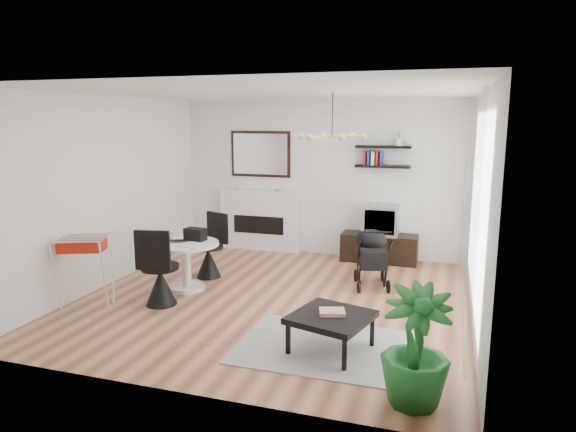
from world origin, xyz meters
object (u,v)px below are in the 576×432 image
(tv_console, at_px, (379,248))
(drying_rack, at_px, (86,270))
(stroller, at_px, (372,259))
(crt_tv, at_px, (381,220))
(coffee_table, at_px, (331,318))
(potted_plant, at_px, (416,347))
(fireplace, at_px, (260,213))
(dining_table, at_px, (186,259))

(tv_console, bearing_deg, drying_rack, -135.20)
(stroller, bearing_deg, tv_console, 77.42)
(crt_tv, xyz_separation_m, coffee_table, (-0.04, -3.55, -0.37))
(tv_console, xyz_separation_m, potted_plant, (0.87, -4.33, 0.28))
(fireplace, relative_size, stroller, 2.39)
(fireplace, height_order, drying_rack, fireplace)
(tv_console, relative_size, drying_rack, 1.36)
(drying_rack, bearing_deg, potted_plant, -36.51)
(dining_table, height_order, potted_plant, potted_plant)
(tv_console, relative_size, dining_table, 1.36)
(tv_console, bearing_deg, coffee_table, -90.27)
(tv_console, distance_m, stroller, 1.31)
(stroller, bearing_deg, dining_table, -174.07)
(fireplace, height_order, crt_tv, fireplace)
(fireplace, height_order, stroller, fireplace)
(tv_console, relative_size, stroller, 1.39)
(tv_console, distance_m, coffee_table, 3.56)
(fireplace, xyz_separation_m, stroller, (2.26, -1.46, -0.30))
(coffee_table, bearing_deg, crt_tv, 89.40)
(fireplace, distance_m, dining_table, 2.43)
(crt_tv, bearing_deg, tv_console, 170.98)
(drying_rack, height_order, potted_plant, potted_plant)
(dining_table, bearing_deg, tv_console, 43.34)
(tv_console, xyz_separation_m, drying_rack, (-3.28, -3.25, 0.25))
(dining_table, relative_size, potted_plant, 0.90)
(tv_console, bearing_deg, fireplace, 176.00)
(stroller, bearing_deg, fireplace, 131.86)
(crt_tv, bearing_deg, fireplace, 175.95)
(drying_rack, bearing_deg, tv_console, 22.87)
(potted_plant, bearing_deg, fireplace, 124.39)
(crt_tv, bearing_deg, dining_table, -136.95)
(coffee_table, distance_m, potted_plant, 1.19)
(dining_table, height_order, drying_rack, drying_rack)
(tv_console, height_order, stroller, stroller)
(stroller, relative_size, potted_plant, 0.88)
(fireplace, xyz_separation_m, crt_tv, (2.22, -0.16, 0.04))
(dining_table, bearing_deg, coffee_table, -28.67)
(dining_table, bearing_deg, drying_rack, -131.60)
(coffee_table, bearing_deg, tv_console, 89.73)
(coffee_table, height_order, potted_plant, potted_plant)
(fireplace, relative_size, coffee_table, 2.34)
(fireplace, distance_m, crt_tv, 2.22)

